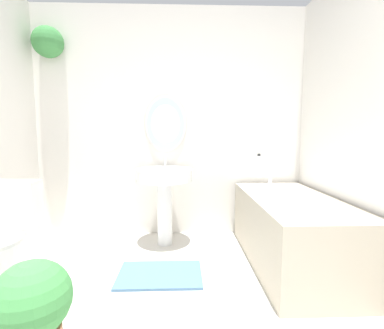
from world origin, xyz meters
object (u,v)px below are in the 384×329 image
at_px(bathtub, 292,229).
at_px(shampoo_bottle, 259,166).
at_px(pedestal_sink, 164,185).
at_px(potted_plant, 33,306).

height_order(bathtub, shampoo_bottle, shampoo_bottle).
xyz_separation_m(pedestal_sink, potted_plant, (-0.54, -1.41, -0.32)).
distance_m(bathtub, shampoo_bottle, 0.77).
relative_size(shampoo_bottle, potted_plant, 0.50).
relative_size(bathtub, potted_plant, 2.89).
xyz_separation_m(pedestal_sink, bathtub, (1.09, -0.45, -0.29)).
relative_size(bathtub, shampoo_bottle, 5.84).
bearing_deg(pedestal_sink, potted_plant, -110.88).
relative_size(pedestal_sink, potted_plant, 1.73).
xyz_separation_m(pedestal_sink, shampoo_bottle, (0.97, 0.16, 0.17)).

